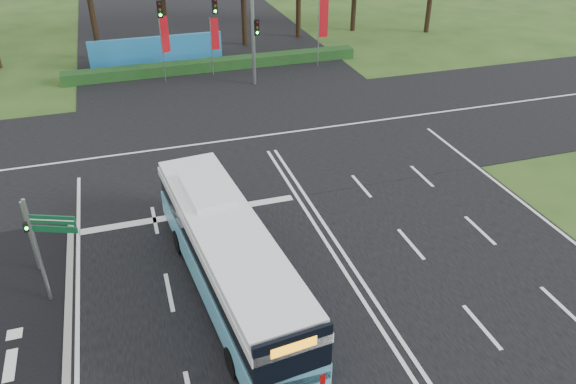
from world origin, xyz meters
name	(u,v)px	position (x,y,z in m)	size (l,w,h in m)	color
ground	(336,260)	(0.00, 0.00, 0.00)	(120.00, 120.00, 0.00)	#284918
road_main	(336,259)	(0.00, 0.00, 0.02)	(20.00, 120.00, 0.04)	black
road_cross	(258,137)	(0.00, 12.00, 0.03)	(120.00, 14.00, 0.05)	black
kerb_strip	(67,376)	(-10.10, -3.00, 0.06)	(0.25, 18.00, 0.12)	gray
city_bus	(229,257)	(-4.43, -0.70, 1.64)	(3.50, 11.55, 3.26)	#55A8C6
pedestrian_signal	(30,235)	(-11.21, 2.83, 1.69)	(0.28, 0.40, 3.10)	gray
street_sign	(44,240)	(-10.40, 0.78, 2.67)	(1.56, 0.69, 4.26)	gray
banner_flag_left	(164,39)	(-3.69, 23.12, 3.02)	(0.64, 0.32, 4.64)	gray
banner_flag_mid	(214,38)	(-0.16, 23.38, 2.75)	(0.62, 0.08, 4.19)	gray
banner_flag_right	(322,23)	(7.87, 22.87, 3.28)	(0.75, 0.09, 5.07)	gray
traffic_light_gantry	(226,19)	(0.21, 20.50, 4.66)	(8.41, 0.28, 7.00)	gray
hedge	(215,65)	(0.00, 24.50, 0.40)	(22.00, 1.20, 0.80)	#153613
blue_hoarding	(157,51)	(-4.00, 27.00, 1.10)	(10.00, 0.30, 2.20)	#2074B1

